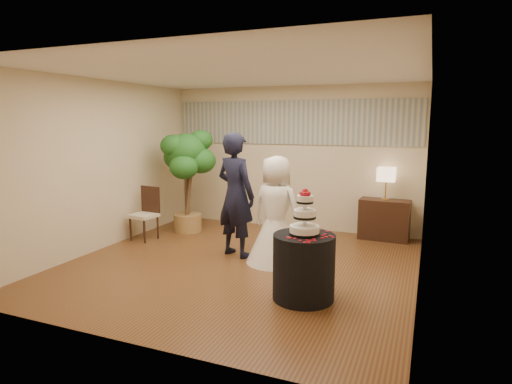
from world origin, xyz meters
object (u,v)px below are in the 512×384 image
at_px(wedding_cake, 305,212).
at_px(ficus_tree, 187,180).
at_px(table_lamp, 386,184).
at_px(side_chair, 144,214).
at_px(bride, 276,210).
at_px(cake_table, 304,267).
at_px(groom, 236,195).
at_px(console, 384,220).

relative_size(wedding_cake, ficus_tree, 0.28).
bearing_deg(table_lamp, side_chair, -157.45).
xyz_separation_m(bride, wedding_cake, (0.77, -1.16, 0.26)).
relative_size(ficus_tree, side_chair, 2.10).
height_order(bride, cake_table, bride).
height_order(cake_table, table_lamp, table_lamp).
xyz_separation_m(groom, console, (2.09, 1.86, -0.61)).
bearing_deg(side_chair, wedding_cake, -16.05).
bearing_deg(cake_table, bride, 123.45).
distance_m(bride, side_chair, 2.66).
bearing_deg(side_chair, table_lamp, 29.44).
xyz_separation_m(cake_table, side_chair, (-3.39, 1.43, 0.08)).
xyz_separation_m(groom, table_lamp, (2.09, 1.86, 0.04)).
height_order(bride, ficus_tree, ficus_tree).
relative_size(console, table_lamp, 1.52).
relative_size(wedding_cake, console, 0.63).
distance_m(groom, ficus_tree, 1.82).
distance_m(bride, ficus_tree, 2.47).
xyz_separation_m(groom, ficus_tree, (-1.51, 1.02, 0.02)).
distance_m(cake_table, table_lamp, 3.22).
bearing_deg(bride, wedding_cake, 135.05).
xyz_separation_m(cake_table, table_lamp, (0.62, 3.10, 0.62)).
relative_size(groom, side_chair, 2.05).
bearing_deg(ficus_tree, console, 13.18).
xyz_separation_m(console, side_chair, (-4.01, -1.67, 0.11)).
distance_m(console, side_chair, 4.35).
bearing_deg(bride, ficus_tree, -14.71).
bearing_deg(ficus_tree, cake_table, -37.15).
height_order(bride, table_lamp, bride).
distance_m(cake_table, side_chair, 3.68).
bearing_deg(groom, wedding_cake, 158.68).
bearing_deg(wedding_cake, console, 78.64).
relative_size(groom, wedding_cake, 3.53).
height_order(cake_table, ficus_tree, ficus_tree).
bearing_deg(table_lamp, bride, -125.71).
bearing_deg(console, wedding_cake, -98.93).
bearing_deg(wedding_cake, bride, 123.45).
xyz_separation_m(wedding_cake, console, (0.62, 3.10, -0.71)).
bearing_deg(table_lamp, ficus_tree, -166.82).
bearing_deg(table_lamp, groom, -138.27).
bearing_deg(bride, cake_table, 135.05).
height_order(wedding_cake, side_chair, wedding_cake).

